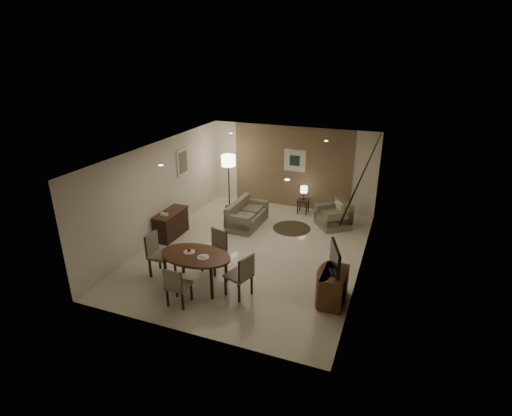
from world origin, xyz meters
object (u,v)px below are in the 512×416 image
at_px(chair_near, 179,285).
at_px(floor_lamp, 229,182).
at_px(chair_far, 213,252).
at_px(chair_right, 238,275).
at_px(side_table, 303,206).
at_px(sofa, 247,214).
at_px(tv_cabinet, 334,287).
at_px(console_desk, 171,224).
at_px(dining_table, 196,270).
at_px(armchair, 333,215).
at_px(chair_left, 162,255).

bearing_deg(chair_near, floor_lamp, -77.14).
distance_m(chair_far, chair_right, 1.21).
xyz_separation_m(chair_right, side_table, (0.12, 5.01, -0.27)).
bearing_deg(chair_far, sofa, 109.67).
distance_m(tv_cabinet, chair_far, 2.94).
bearing_deg(side_table, tv_cabinet, -67.80).
bearing_deg(chair_near, sofa, -88.22).
bearing_deg(console_desk, chair_far, -32.68).
bearing_deg(side_table, floor_lamp, -170.15).
height_order(chair_near, side_table, chair_near).
bearing_deg(sofa, dining_table, -175.80).
height_order(console_desk, armchair, armchair).
bearing_deg(chair_far, floor_lamp, 123.74).
xyz_separation_m(tv_cabinet, armchair, (-0.73, 3.79, 0.04)).
distance_m(console_desk, chair_right, 3.54).
relative_size(chair_far, floor_lamp, 0.56).
xyz_separation_m(chair_far, chair_left, (-1.05, -0.60, 0.02)).
relative_size(console_desk, chair_left, 1.16).
height_order(chair_far, chair_left, chair_left).
bearing_deg(chair_right, chair_far, -107.66).
relative_size(tv_cabinet, chair_near, 1.00).
bearing_deg(sofa, tv_cabinet, -131.90).
height_order(console_desk, tv_cabinet, console_desk).
relative_size(console_desk, sofa, 0.77).
bearing_deg(side_table, console_desk, -135.18).
height_order(chair_far, sofa, chair_far).
height_order(chair_far, chair_right, same).
bearing_deg(chair_far, chair_near, -78.23).
distance_m(chair_far, sofa, 2.75).
relative_size(chair_near, chair_right, 0.90).
xyz_separation_m(tv_cabinet, chair_left, (-3.97, -0.36, 0.17)).
relative_size(tv_cabinet, chair_far, 0.90).
bearing_deg(dining_table, chair_right, -0.88).
distance_m(armchair, floor_lamp, 3.60).
bearing_deg(armchair, chair_right, -53.51).
bearing_deg(chair_far, chair_left, -135.87).
distance_m(tv_cabinet, chair_left, 3.99).
bearing_deg(dining_table, floor_lamp, 105.63).
height_order(chair_near, floor_lamp, floor_lamp).
bearing_deg(chair_right, console_desk, -104.77).
distance_m(chair_near, chair_left, 1.31).
relative_size(chair_left, chair_right, 1.03).
xyz_separation_m(console_desk, dining_table, (1.89, -1.97, 0.01)).
bearing_deg(armchair, sofa, -109.15).
distance_m(tv_cabinet, armchair, 3.86).
relative_size(chair_right, floor_lamp, 0.56).
distance_m(chair_left, floor_lamp, 4.49).
relative_size(chair_far, armchair, 1.13).
bearing_deg(console_desk, chair_near, -55.14).
distance_m(tv_cabinet, floor_lamp, 5.95).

